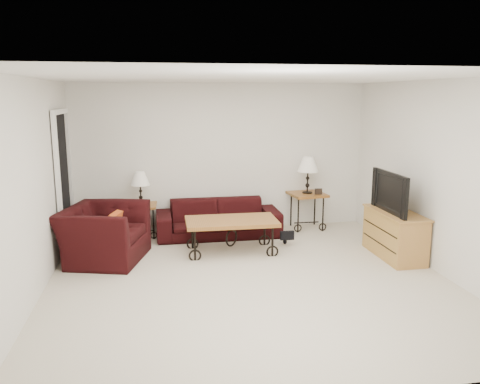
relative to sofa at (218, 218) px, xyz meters
name	(u,v)px	position (x,y,z in m)	size (l,w,h in m)	color
ground	(250,280)	(0.13, -2.02, -0.30)	(5.00, 5.00, 0.00)	beige
wall_back	(222,157)	(0.13, 0.48, 0.95)	(5.00, 0.02, 2.50)	white
wall_front	(317,245)	(0.13, -4.52, 0.95)	(5.00, 0.02, 2.50)	white
wall_left	(33,190)	(-2.37, -2.02, 0.95)	(0.02, 5.00, 2.50)	white
wall_right	(438,177)	(2.63, -2.02, 0.95)	(0.02, 5.00, 2.50)	white
ceiling	(250,78)	(0.13, -2.02, 2.20)	(5.00, 5.00, 0.00)	white
doorway	(63,184)	(-2.34, -0.37, 0.72)	(0.08, 0.94, 2.04)	black
sofa	(218,218)	(0.00, 0.00, 0.00)	(2.03, 0.79, 0.59)	black
side_table_left	(142,220)	(-1.25, 0.18, -0.02)	(0.50, 0.50, 0.54)	#965726
side_table_right	(307,211)	(1.58, 0.18, 0.02)	(0.58, 0.58, 0.63)	#965726
lamp_left	(140,188)	(-1.25, 0.18, 0.52)	(0.31, 0.31, 0.54)	black
lamp_right	(308,175)	(1.58, 0.18, 0.65)	(0.36, 0.36, 0.63)	black
photo_frame_left	(131,204)	(-1.40, 0.03, 0.29)	(0.11, 0.01, 0.09)	black
photo_frame_right	(318,191)	(1.73, 0.03, 0.39)	(0.13, 0.02, 0.11)	black
coffee_table	(231,236)	(0.08, -0.88, -0.05)	(1.34, 0.72, 0.50)	#965726
armchair	(104,234)	(-1.74, -0.91, 0.09)	(1.18, 1.03, 0.77)	black
throw_pillow	(114,225)	(-1.59, -0.96, 0.22)	(0.35, 0.09, 0.35)	red
tv_stand	(394,234)	(2.36, -1.49, 0.04)	(0.46, 1.11, 0.67)	#B67243
television	(396,192)	(2.34, -1.49, 0.66)	(1.00, 0.13, 0.57)	black
backpack	(285,231)	(0.97, -0.64, -0.08)	(0.33, 0.25, 0.43)	black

